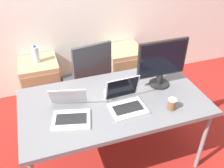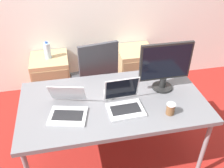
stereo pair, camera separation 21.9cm
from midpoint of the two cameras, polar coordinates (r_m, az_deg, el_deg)
name	(u,v)px [view 1 (the left image)]	position (r m, az deg, el deg)	size (l,w,h in m)	color
ground_plane	(113,156)	(2.79, -2.03, -16.32)	(14.00, 14.00, 0.00)	maroon
desk	(114,105)	(2.27, -2.40, -4.81)	(1.66, 0.89, 0.77)	slate
office_chair	(88,88)	(3.10, -7.56, -0.89)	(0.56, 0.59, 1.04)	#232326
cabinet_left	(41,82)	(3.46, -17.62, 0.35)	(0.48, 0.48, 0.61)	tan
cabinet_right	(123,68)	(3.61, 0.89, 3.70)	(0.48, 0.48, 0.61)	tan
water_bottle	(36,54)	(3.26, -18.89, 6.35)	(0.08, 0.08, 0.23)	silver
laptop_left	(126,102)	(2.15, 0.31, -4.14)	(0.31, 0.30, 0.25)	silver
laptop_right	(70,112)	(2.10, -12.49, -6.29)	(0.35, 0.41, 0.23)	silver
monitor	(162,63)	(2.33, 8.69, 4.79)	(0.48, 0.19, 0.47)	black
coffee_cup_white	(109,94)	(2.24, -3.57, -2.49)	(0.08, 0.08, 0.09)	white
coffee_cup_brown	(172,104)	(2.16, 10.73, -4.66)	(0.07, 0.07, 0.10)	brown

